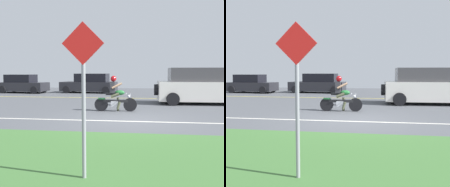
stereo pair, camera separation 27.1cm
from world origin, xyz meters
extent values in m
cube|color=#4C4F54|center=(0.00, 3.00, -0.02)|extent=(56.00, 30.00, 0.04)
cube|color=#3D6B33|center=(0.00, -4.10, 0.03)|extent=(56.00, 3.80, 0.06)
cube|color=silver|center=(0.00, -0.22, 0.00)|extent=(50.40, 0.12, 0.01)
cube|color=yellow|center=(0.00, 7.72, 0.00)|extent=(50.40, 0.12, 0.01)
cylinder|color=black|center=(-0.10, 2.08, 0.28)|extent=(0.56, 0.12, 0.56)
cylinder|color=black|center=(-1.31, 2.00, 0.28)|extent=(0.56, 0.12, 0.56)
cylinder|color=#B7BAC1|center=(-0.20, 2.07, 0.51)|extent=(0.25, 0.06, 0.49)
cube|color=black|center=(-0.71, 2.04, 0.43)|extent=(1.02, 0.16, 0.11)
cube|color=#B7BAC1|center=(-0.76, 2.04, 0.32)|extent=(0.31, 0.21, 0.22)
ellipsoid|color=#236B33|center=(-0.54, 2.05, 0.78)|extent=(0.41, 0.22, 0.21)
cube|color=black|center=(-0.89, 2.03, 0.73)|extent=(0.46, 0.23, 0.09)
cube|color=#236B33|center=(-1.30, 2.00, 0.53)|extent=(0.31, 0.17, 0.06)
cylinder|color=#B7BAC1|center=(-0.27, 2.07, 0.74)|extent=(0.07, 0.58, 0.03)
sphere|color=#B7BAC1|center=(-0.16, 2.08, 0.63)|extent=(0.13, 0.13, 0.13)
cylinder|color=#B7BAC1|center=(-0.98, 2.14, 0.25)|extent=(0.47, 0.10, 0.07)
cube|color=#2D2D33|center=(-0.84, 2.03, 1.01)|extent=(0.22, 0.31, 0.47)
sphere|color=maroon|center=(-0.80, 2.03, 1.36)|extent=(0.24, 0.24, 0.24)
cylinder|color=#51563D|center=(-0.72, 1.95, 0.68)|extent=(0.38, 0.15, 0.24)
cylinder|color=#51563D|center=(-0.73, 2.13, 0.68)|extent=(0.38, 0.15, 0.24)
cylinder|color=#51563D|center=(-0.62, 2.18, 0.28)|extent=(0.11, 0.11, 0.57)
cylinder|color=#51563D|center=(-0.57, 1.94, 0.25)|extent=(0.20, 0.11, 0.32)
cylinder|color=tan|center=(-0.64, 1.86, 1.08)|extent=(0.43, 0.11, 0.26)
cylinder|color=tan|center=(-0.66, 2.23, 1.08)|extent=(0.43, 0.11, 0.26)
cube|color=white|center=(3.50, 5.29, 0.66)|extent=(4.75, 2.04, 0.97)
cube|color=#444346|center=(3.40, 5.29, 1.50)|extent=(3.42, 1.74, 0.70)
cylinder|color=black|center=(1.83, 4.28, 0.32)|extent=(0.65, 0.24, 0.64)
cylinder|color=black|center=(1.78, 6.20, 0.32)|extent=(0.65, 0.24, 0.64)
cylinder|color=black|center=(1.05, 5.22, 0.71)|extent=(0.21, 0.58, 0.58)
cube|color=#232328|center=(-9.09, 11.04, 0.49)|extent=(3.81, 1.93, 0.66)
cube|color=black|center=(-9.31, 11.06, 1.12)|extent=(2.24, 1.58, 0.61)
cylinder|color=black|center=(-10.47, 10.32, 0.28)|extent=(0.57, 0.22, 0.56)
cylinder|color=black|center=(-7.82, 10.12, 0.28)|extent=(0.57, 0.22, 0.56)
cylinder|color=black|center=(-10.35, 11.97, 0.28)|extent=(0.57, 0.22, 0.56)
cylinder|color=black|center=(-7.70, 11.77, 0.28)|extent=(0.57, 0.22, 0.56)
cube|color=#232328|center=(-4.01, 11.81, 0.51)|extent=(4.42, 2.00, 0.70)
cube|color=black|center=(-3.75, 11.79, 1.18)|extent=(2.60, 1.64, 0.65)
cylinder|color=black|center=(-2.40, 12.57, 0.28)|extent=(0.57, 0.22, 0.56)
cylinder|color=black|center=(-5.51, 12.77, 0.28)|extent=(0.57, 0.22, 0.56)
cylinder|color=black|center=(-2.51, 10.85, 0.28)|extent=(0.57, 0.22, 0.56)
cylinder|color=black|center=(-5.62, 11.05, 0.28)|extent=(0.57, 0.22, 0.56)
cylinder|color=gray|center=(-0.30, -5.28, 0.91)|extent=(0.06, 0.06, 1.82)
cube|color=red|center=(-0.30, -5.30, 2.06)|extent=(0.62, 0.03, 0.62)
camera|label=1|loc=(0.64, -9.18, 1.66)|focal=43.62mm
camera|label=2|loc=(0.91, -9.14, 1.66)|focal=43.62mm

